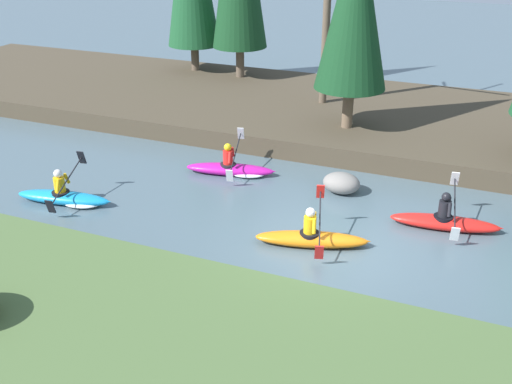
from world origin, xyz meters
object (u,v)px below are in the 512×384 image
kayaker_trailing (234,169)px  boulder_midstream (341,183)px  kayaker_middle (312,237)px  kayaker_lead (446,221)px  kayaker_far_back (67,197)px

kayaker_trailing → boulder_midstream: (3.37, -0.01, 0.10)m
kayaker_middle → kayaker_lead: bearing=19.2°
kayaker_lead → boulder_midstream: size_ratio=2.63×
kayaker_middle → boulder_midstream: kayaker_middle is taller
kayaker_lead → kayaker_far_back: 10.09m
kayaker_trailing → kayaker_lead: bearing=-23.3°
kayaker_far_back → boulder_midstream: 7.66m
kayaker_lead → boulder_midstream: (-3.00, 1.08, 0.08)m
kayaker_trailing → boulder_midstream: size_ratio=2.62×
kayaker_trailing → boulder_midstream: 3.37m
kayaker_trailing → kayaker_middle: bearing=-55.7°
kayaker_trailing → kayaker_far_back: bearing=-147.5°
kayaker_middle → kayaker_trailing: same height
kayaker_far_back → kayaker_middle: bearing=-7.1°
kayaker_trailing → boulder_midstream: bearing=-13.6°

